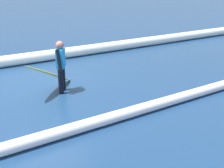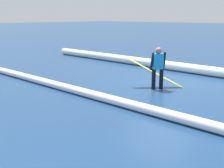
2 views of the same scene
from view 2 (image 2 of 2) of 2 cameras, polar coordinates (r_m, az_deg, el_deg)
The scene contains 4 objects.
ground_plane at distance 11.03m, azimuth 9.85°, elevation 0.13°, with size 194.43×194.43×0.00m, color navy.
surfer at distance 9.99m, azimuth 9.22°, elevation 3.61°, with size 0.37×0.54×1.47m.
surfboard at distance 10.35m, azimuth 8.56°, elevation 2.31°, with size 1.91×1.39×1.10m.
wave_crest_midground at distance 9.09m, azimuth -5.41°, elevation -1.75°, with size 0.26×0.26×23.99m, color white.
Camera 2 is at (-5.71, 9.09, 2.51)m, focal length 45.45 mm.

